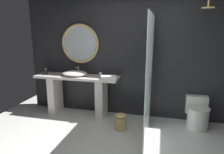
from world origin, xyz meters
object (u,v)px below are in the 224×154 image
toilet (197,113)px  folded_hand_towel (109,78)px  tumbler_cup (101,75)px  soap_dispenser (46,72)px  vessel_sink (75,73)px  rain_shower_head (208,6)px  round_wall_mirror (80,44)px  waste_bin (121,121)px

toilet → folded_hand_towel: bearing=-174.9°
tumbler_cup → soap_dispenser: 1.25m
tumbler_cup → soap_dispenser: (-1.24, -0.03, 0.01)m
tumbler_cup → folded_hand_towel: tumbler_cup is taller
vessel_sink → rain_shower_head: rain_shower_head is taller
soap_dispenser → round_wall_mirror: (0.73, 0.23, 0.60)m
round_wall_mirror → tumbler_cup: bearing=-21.3°
tumbler_cup → soap_dispenser: bearing=-178.6°
soap_dispenser → rain_shower_head: 3.40m
soap_dispenser → rain_shower_head: (3.15, -0.11, 1.28)m
tumbler_cup → rain_shower_head: 2.31m
vessel_sink → folded_hand_towel: bearing=-9.9°
vessel_sink → toilet: 2.58m
round_wall_mirror → waste_bin: 1.86m
tumbler_cup → soap_dispenser: size_ratio=0.74×
vessel_sink → waste_bin: bearing=-22.9°
rain_shower_head → waste_bin: 2.49m
rain_shower_head → round_wall_mirror: bearing=172.0°
tumbler_cup → round_wall_mirror: 0.82m
tumbler_cup → rain_shower_head: bearing=-4.1°
round_wall_mirror → waste_bin: round_wall_mirror is taller
vessel_sink → rain_shower_head: 2.78m
soap_dispenser → rain_shower_head: size_ratio=0.39×
tumbler_cup → folded_hand_towel: (0.22, -0.17, -0.01)m
vessel_sink → soap_dispenser: size_ratio=4.09×
vessel_sink → tumbler_cup: vessel_sink is taller
soap_dispenser → waste_bin: (1.78, -0.47, -0.77)m
vessel_sink → toilet: bearing=0.4°
round_wall_mirror → rain_shower_head: 2.54m
vessel_sink → tumbler_cup: size_ratio=5.56×
waste_bin → round_wall_mirror: bearing=146.5°
toilet → folded_hand_towel: folded_hand_towel is taller
waste_bin → tumbler_cup: bearing=137.2°
toilet → folded_hand_towel: size_ratio=2.04×
vessel_sink → tumbler_cup: (0.56, 0.03, -0.00)m
round_wall_mirror → toilet: 2.76m
soap_dispenser → waste_bin: size_ratio=0.42×
tumbler_cup → waste_bin: 1.05m
vessel_sink → round_wall_mirror: 0.65m
vessel_sink → folded_hand_towel: size_ratio=1.82×
rain_shower_head → folded_hand_towel: (-1.69, -0.03, -1.30)m
tumbler_cup → toilet: tumbler_cup is taller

